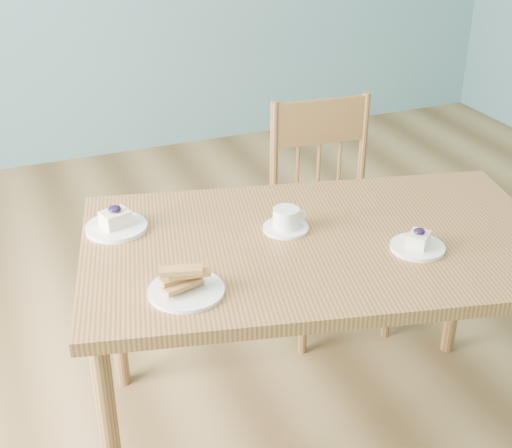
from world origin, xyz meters
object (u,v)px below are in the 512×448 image
(dining_table, at_px, (318,261))
(biscotti_plate, at_px, (186,284))
(coffee_cup, at_px, (286,221))
(dining_chair, at_px, (330,217))
(cheesecake_plate_far, at_px, (116,224))
(cheesecake_plate_near, at_px, (418,244))

(dining_table, bearing_deg, biscotti_plate, -151.53)
(coffee_cup, distance_m, biscotti_plate, 0.43)
(dining_table, relative_size, dining_chair, 1.67)
(coffee_cup, height_order, biscotti_plate, biscotti_plate)
(dining_table, height_order, coffee_cup, coffee_cup)
(dining_chair, xyz_separation_m, cheesecake_plate_far, (-0.87, -0.29, 0.29))
(dining_table, bearing_deg, cheesecake_plate_far, 165.09)
(cheesecake_plate_far, relative_size, coffee_cup, 1.34)
(dining_chair, bearing_deg, coffee_cup, -125.26)
(dining_chair, bearing_deg, dining_table, -116.04)
(dining_chair, distance_m, cheesecake_plate_far, 0.96)
(dining_chair, distance_m, biscotti_plate, 1.08)
(dining_chair, relative_size, cheesecake_plate_near, 5.85)
(dining_table, relative_size, coffee_cup, 11.04)
(dining_table, relative_size, biscotti_plate, 7.65)
(dining_chair, bearing_deg, cheesecake_plate_far, -156.60)
(dining_table, xyz_separation_m, dining_chair, (0.34, 0.57, -0.20))
(cheesecake_plate_far, bearing_deg, coffee_cup, -22.17)
(coffee_cup, bearing_deg, biscotti_plate, -144.00)
(cheesecake_plate_far, height_order, coffee_cup, cheesecake_plate_far)
(dining_chair, bearing_deg, cheesecake_plate_near, -93.58)
(cheesecake_plate_far, xyz_separation_m, biscotti_plate, (0.09, -0.40, 0.00))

